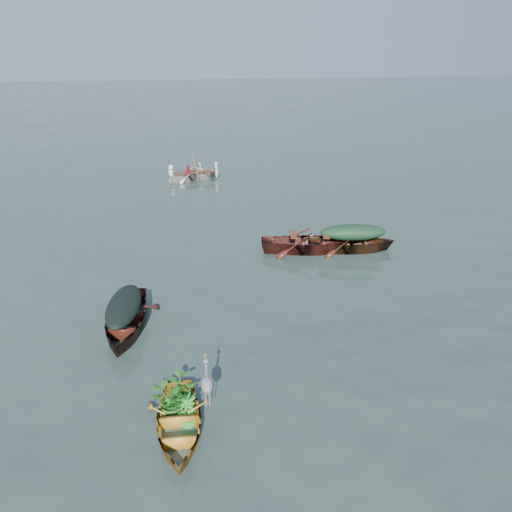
# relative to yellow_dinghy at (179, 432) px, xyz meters

# --- Properties ---
(ground) EXTENTS (140.00, 140.00, 0.00)m
(ground) POSITION_rel_yellow_dinghy_xyz_m (2.82, 3.10, 0.00)
(ground) COLOR #2F413A
(ground) RESTS_ON ground
(yellow_dinghy) EXTENTS (1.27, 2.89, 0.76)m
(yellow_dinghy) POSITION_rel_yellow_dinghy_xyz_m (0.00, 0.00, 0.00)
(yellow_dinghy) COLOR gold
(yellow_dinghy) RESTS_ON ground
(dark_covered_boat) EXTENTS (1.71, 3.89, 0.95)m
(dark_covered_boat) POSITION_rel_yellow_dinghy_xyz_m (-1.30, 3.66, 0.00)
(dark_covered_boat) COLOR #43160F
(dark_covered_boat) RESTS_ON ground
(green_tarp_boat) EXTENTS (4.03, 1.57, 0.89)m
(green_tarp_boat) POSITION_rel_yellow_dinghy_xyz_m (5.62, 7.54, 0.00)
(green_tarp_boat) COLOR #43210F
(green_tarp_boat) RESTS_ON ground
(open_wooden_boat) EXTENTS (4.48, 1.95, 1.01)m
(open_wooden_boat) POSITION_rel_yellow_dinghy_xyz_m (4.19, 7.66, 0.00)
(open_wooden_boat) COLOR #531D14
(open_wooden_boat) RESTS_ON ground
(rowed_boat) EXTENTS (3.70, 1.93, 0.80)m
(rowed_boat) POSITION_rel_yellow_dinghy_xyz_m (0.64, 16.99, 0.00)
(rowed_boat) COLOR silver
(rowed_boat) RESTS_ON ground
(dark_tarp_cover) EXTENTS (0.94, 2.14, 0.40)m
(dark_tarp_cover) POSITION_rel_yellow_dinghy_xyz_m (-1.30, 3.66, 0.68)
(dark_tarp_cover) COLOR black
(dark_tarp_cover) RESTS_ON dark_covered_boat
(green_tarp_cover) EXTENTS (2.22, 0.86, 0.52)m
(green_tarp_cover) POSITION_rel_yellow_dinghy_xyz_m (5.62, 7.54, 0.71)
(green_tarp_cover) COLOR #14331C
(green_tarp_cover) RESTS_ON green_tarp_boat
(thwart_benches) EXTENTS (2.26, 1.11, 0.04)m
(thwart_benches) POSITION_rel_yellow_dinghy_xyz_m (4.19, 7.66, 0.52)
(thwart_benches) COLOR #532413
(thwart_benches) RESTS_ON open_wooden_boat
(heron) EXTENTS (0.28, 0.40, 0.92)m
(heron) POSITION_rel_yellow_dinghy_xyz_m (0.55, 0.05, 0.84)
(heron) COLOR gray
(heron) RESTS_ON yellow_dinghy
(dinghy_weeds) EXTENTS (0.71, 0.90, 0.60)m
(dinghy_weeds) POSITION_rel_yellow_dinghy_xyz_m (0.02, 0.55, 0.68)
(dinghy_weeds) COLOR #21741E
(dinghy_weeds) RESTS_ON yellow_dinghy
(rowers) EXTENTS (2.65, 1.56, 0.76)m
(rowers) POSITION_rel_yellow_dinghy_xyz_m (0.64, 16.99, 0.78)
(rowers) COLOR silver
(rowers) RESTS_ON rowed_boat
(oars) EXTENTS (1.24, 2.67, 0.06)m
(oars) POSITION_rel_yellow_dinghy_xyz_m (0.64, 16.99, 0.43)
(oars) COLOR #9E663B
(oars) RESTS_ON rowed_boat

